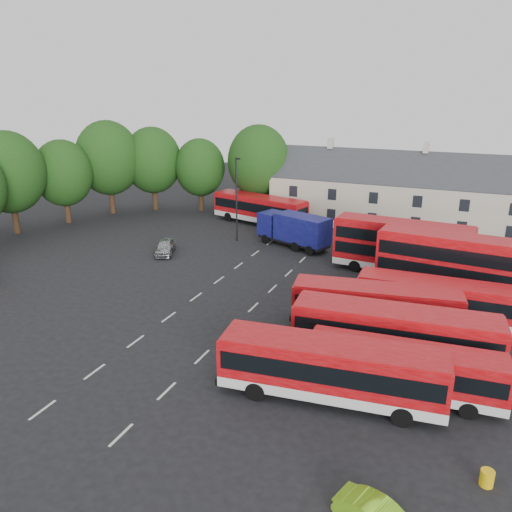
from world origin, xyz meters
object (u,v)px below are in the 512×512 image
(grit_bin, at_px, (487,478))
(silver_car, at_px, (165,247))
(box_truck, at_px, (294,229))
(lamppost, at_px, (237,197))
(bus_row_a, at_px, (331,366))
(bus_dd_south, at_px, (457,262))

(grit_bin, bearing_deg, silver_car, 144.66)
(box_truck, xyz_separation_m, lamppost, (-6.41, -0.37, 2.83))
(silver_car, distance_m, grit_bin, 36.07)
(silver_car, distance_m, lamppost, 9.26)
(lamppost, bearing_deg, bus_row_a, -55.13)
(box_truck, xyz_separation_m, grit_bin, (18.29, -28.08, -1.61))
(grit_bin, bearing_deg, box_truck, 123.08)
(bus_row_a, height_order, lamppost, lamppost)
(bus_row_a, bearing_deg, bus_dd_south, 66.31)
(bus_row_a, xyz_separation_m, bus_dd_south, (5.42, 17.49, 0.85))
(silver_car, relative_size, grit_bin, 5.84)
(box_truck, relative_size, silver_car, 1.99)
(bus_dd_south, bearing_deg, silver_car, -174.89)
(bus_dd_south, distance_m, lamppost, 23.50)
(lamppost, bearing_deg, bus_dd_south, -17.05)
(grit_bin, distance_m, lamppost, 37.38)
(silver_car, bearing_deg, bus_dd_south, -23.71)
(grit_bin, relative_size, lamppost, 0.08)
(bus_row_a, bearing_deg, box_truck, 106.63)
(grit_bin, height_order, lamppost, lamppost)
(silver_car, bearing_deg, bus_row_a, -62.57)
(bus_dd_south, relative_size, silver_car, 2.95)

